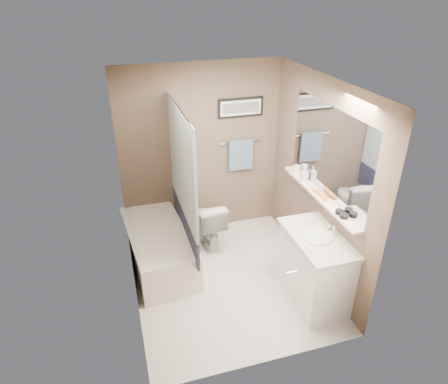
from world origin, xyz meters
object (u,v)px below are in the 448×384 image
object	(u,v)px
bathtub	(158,247)
candle_bowl_far	(339,212)
hair_brush_back	(320,193)
glass_jar	(296,169)
vanity	(314,269)
toilet	(207,222)
candle_bowl_near	(344,216)
soap_bottle	(304,174)
hair_brush_front	(322,195)

from	to	relation	value
bathtub	candle_bowl_far	world-z (taller)	candle_bowl_far
hair_brush_back	glass_jar	size ratio (longest dim) A/B	2.20
vanity	hair_brush_back	bearing A→B (deg)	64.93
candle_bowl_far	glass_jar	bearing A→B (deg)	90.00
toilet	vanity	size ratio (longest dim) A/B	0.75
candle_bowl_far	vanity	bearing A→B (deg)	169.48
candle_bowl_near	soap_bottle	bearing A→B (deg)	90.00
candle_bowl_far	hair_brush_front	bearing A→B (deg)	90.00
soap_bottle	hair_brush_front	bearing A→B (deg)	-90.00
hair_brush_front	hair_brush_back	bearing A→B (deg)	90.00
vanity	soap_bottle	xyz separation A→B (m)	(0.19, 0.78, 0.80)
bathtub	candle_bowl_far	size ratio (longest dim) A/B	16.67
toilet	soap_bottle	distance (m)	1.50
candle_bowl_far	soap_bottle	size ratio (longest dim) A/B	0.53
candle_bowl_near	glass_jar	distance (m)	1.12
hair_brush_back	toilet	bearing A→B (deg)	137.18
toilet	glass_jar	bearing A→B (deg)	154.98
candle_bowl_far	toilet	bearing A→B (deg)	127.16
toilet	hair_brush_back	world-z (taller)	hair_brush_back
hair_brush_front	glass_jar	world-z (taller)	glass_jar
bathtub	vanity	distance (m)	1.96
bathtub	hair_brush_back	world-z (taller)	hair_brush_back
candle_bowl_near	hair_brush_front	xyz separation A→B (m)	(0.00, 0.46, 0.00)
bathtub	candle_bowl_far	xyz separation A→B (m)	(1.79, -1.16, 0.89)
bathtub	candle_bowl_near	distance (m)	2.35
vanity	hair_brush_front	xyz separation A→B (m)	(0.19, 0.34, 0.74)
vanity	candle_bowl_near	xyz separation A→B (m)	(0.19, -0.12, 0.73)
vanity	candle_bowl_far	world-z (taller)	candle_bowl_far
toilet	glass_jar	world-z (taller)	glass_jar
hair_brush_front	vanity	bearing A→B (deg)	-118.61
toilet	vanity	xyz separation A→B (m)	(0.89, -1.38, 0.06)
toilet	hair_brush_back	xyz separation A→B (m)	(1.07, -0.99, 0.80)
bathtub	hair_brush_front	distance (m)	2.14
candle_bowl_far	hair_brush_front	world-z (taller)	hair_brush_front
toilet	soap_bottle	world-z (taller)	soap_bottle
vanity	candle_bowl_near	bearing A→B (deg)	-32.41
vanity	candle_bowl_far	size ratio (longest dim) A/B	10.00
toilet	glass_jar	distance (m)	1.41
bathtub	soap_bottle	world-z (taller)	soap_bottle
candle_bowl_near	glass_jar	size ratio (longest dim) A/B	0.90
candle_bowl_near	soap_bottle	distance (m)	0.91
hair_brush_front	hair_brush_back	xyz separation A→B (m)	(0.00, 0.05, 0.00)
candle_bowl_near	soap_bottle	size ratio (longest dim) A/B	0.53
hair_brush_front	glass_jar	bearing A→B (deg)	90.00
candle_bowl_near	vanity	bearing A→B (deg)	147.08
candle_bowl_far	hair_brush_back	size ratio (longest dim) A/B	0.41
vanity	soap_bottle	distance (m)	1.13
bathtub	candle_bowl_near	xyz separation A→B (m)	(1.79, -1.25, 0.89)
candle_bowl_near	hair_brush_front	distance (m)	0.46
bathtub	toilet	xyz separation A→B (m)	(0.71, 0.25, 0.09)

